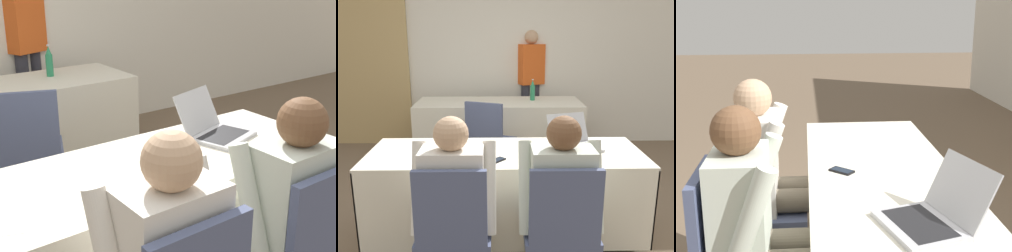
# 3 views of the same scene
# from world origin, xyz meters

# --- Properties ---
(conference_table_near) EXTENTS (2.05, 0.73, 0.73)m
(conference_table_near) POSITION_xyz_m (0.00, 0.00, 0.55)
(conference_table_near) COLOR silver
(conference_table_near) RESTS_ON ground_plane
(conference_table_far) EXTENTS (2.05, 0.73, 0.73)m
(conference_table_far) POSITION_xyz_m (-0.04, 1.93, 0.55)
(conference_table_far) COLOR silver
(conference_table_far) RESTS_ON ground_plane
(laptop) EXTENTS (0.42, 0.44, 0.23)m
(laptop) POSITION_xyz_m (0.53, 0.09, 0.77)
(laptop) COLOR #B7B7BC
(laptop) RESTS_ON conference_table_near
(cell_phone) EXTENTS (0.12, 0.13, 0.01)m
(cell_phone) POSITION_xyz_m (-0.06, -0.20, 0.73)
(cell_phone) COLOR black
(cell_phone) RESTS_ON conference_table_near
(paper_beside_laptop) EXTENTS (0.30, 0.35, 0.00)m
(paper_beside_laptop) POSITION_xyz_m (-0.67, -0.09, 0.73)
(paper_beside_laptop) COLOR white
(paper_beside_laptop) RESTS_ON conference_table_near
(water_bottle) EXTENTS (0.06, 0.06, 0.27)m
(water_bottle) POSITION_xyz_m (0.38, 2.02, 0.85)
(water_bottle) COLOR #288456
(water_bottle) RESTS_ON conference_table_far
(chair_near_right) EXTENTS (0.44, 0.44, 0.89)m
(chair_near_right) POSITION_xyz_m (0.32, -0.67, 0.49)
(chair_near_right) COLOR tan
(chair_near_right) RESTS_ON ground_plane
(chair_far_spare) EXTENTS (0.57, 0.57, 0.89)m
(chair_far_spare) POSITION_xyz_m (-0.16, 1.15, 0.49)
(chair_far_spare) COLOR tan
(chair_far_spare) RESTS_ON ground_plane
(person_white_shirt) EXTENTS (0.50, 0.52, 1.15)m
(person_white_shirt) POSITION_xyz_m (0.32, -0.57, 0.65)
(person_white_shirt) COLOR #665B4C
(person_white_shirt) RESTS_ON ground_plane
(person_red_shirt) EXTENTS (0.39, 0.31, 1.59)m
(person_red_shirt) POSITION_xyz_m (0.41, 2.59, 0.91)
(person_red_shirt) COLOR #33333D
(person_red_shirt) RESTS_ON ground_plane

